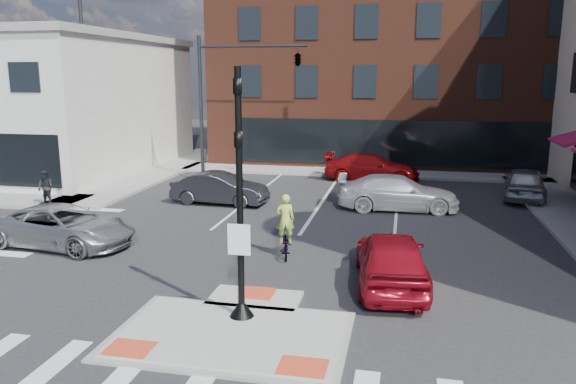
% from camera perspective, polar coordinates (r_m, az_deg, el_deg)
% --- Properties ---
extents(ground, '(120.00, 120.00, 0.00)m').
position_cam_1_polar(ground, '(13.82, -5.19, -13.54)').
color(ground, '#28282B').
rests_on(ground, ground).
extents(refuge_island, '(5.40, 4.65, 0.13)m').
position_cam_1_polar(refuge_island, '(13.58, -5.52, -13.80)').
color(refuge_island, gray).
rests_on(refuge_island, ground).
extents(sidewalk_nw, '(23.50, 20.50, 0.15)m').
position_cam_1_polar(sidewalk_nw, '(34.56, -24.78, 1.01)').
color(sidewalk_nw, gray).
rests_on(sidewalk_nw, ground).
extents(sidewalk_n, '(26.00, 3.00, 0.15)m').
position_cam_1_polar(sidewalk_n, '(34.43, 10.44, 1.88)').
color(sidewalk_n, gray).
rests_on(sidewalk_n, ground).
extents(building_n, '(24.40, 18.40, 15.50)m').
position_cam_1_polar(building_n, '(43.96, 11.20, 14.08)').
color(building_n, '#56291B').
rests_on(building_n, ground).
extents(building_far_left, '(10.00, 12.00, 10.00)m').
position_cam_1_polar(building_far_left, '(64.39, 5.03, 10.98)').
color(building_far_left, slate).
rests_on(building_far_left, ground).
extents(building_far_right, '(12.00, 12.00, 12.00)m').
position_cam_1_polar(building_far_right, '(66.13, 16.74, 11.42)').
color(building_far_right, brown).
rests_on(building_far_right, ground).
extents(signal_pole, '(0.60, 0.60, 5.98)m').
position_cam_1_polar(signal_pole, '(13.35, -4.88, -3.65)').
color(signal_pole, black).
rests_on(signal_pole, refuge_island).
extents(mast_arm_signal, '(6.10, 2.24, 8.00)m').
position_cam_1_polar(mast_arm_signal, '(30.78, -1.76, 12.38)').
color(mast_arm_signal, black).
rests_on(mast_arm_signal, ground).
extents(silver_suv, '(5.44, 3.07, 1.43)m').
position_cam_1_polar(silver_suv, '(21.15, -21.88, -3.25)').
color(silver_suv, '#A0A2A6').
rests_on(silver_suv, ground).
extents(red_sedan, '(2.39, 4.94, 1.62)m').
position_cam_1_polar(red_sedan, '(16.24, 10.46, -6.67)').
color(red_sedan, maroon).
rests_on(red_sedan, ground).
extents(white_pickup, '(5.45, 2.56, 1.54)m').
position_cam_1_polar(white_pickup, '(25.38, 11.10, -0.08)').
color(white_pickup, white).
rests_on(white_pickup, ground).
extents(bg_car_dark, '(4.54, 1.84, 1.46)m').
position_cam_1_polar(bg_car_dark, '(26.23, -6.93, 0.36)').
color(bg_car_dark, black).
rests_on(bg_car_dark, ground).
extents(bg_car_silver, '(2.60, 4.87, 1.58)m').
position_cam_1_polar(bg_car_silver, '(29.39, 22.95, 0.85)').
color(bg_car_silver, '#A9ADB1').
rests_on(bg_car_silver, ground).
extents(bg_car_red, '(5.46, 2.53, 1.54)m').
position_cam_1_polar(bg_car_red, '(32.06, 8.51, 2.48)').
color(bg_car_red, maroon).
rests_on(bg_car_red, ground).
extents(cyclist, '(0.94, 1.74, 2.11)m').
position_cam_1_polar(cyclist, '(18.54, -0.28, -4.45)').
color(cyclist, '#3F3F44').
rests_on(cyclist, ground).
extents(pedestrian_a, '(0.87, 0.73, 1.57)m').
position_cam_1_polar(pedestrian_a, '(27.44, -23.42, 0.40)').
color(pedestrian_a, black).
rests_on(pedestrian_a, sidewalk_nw).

